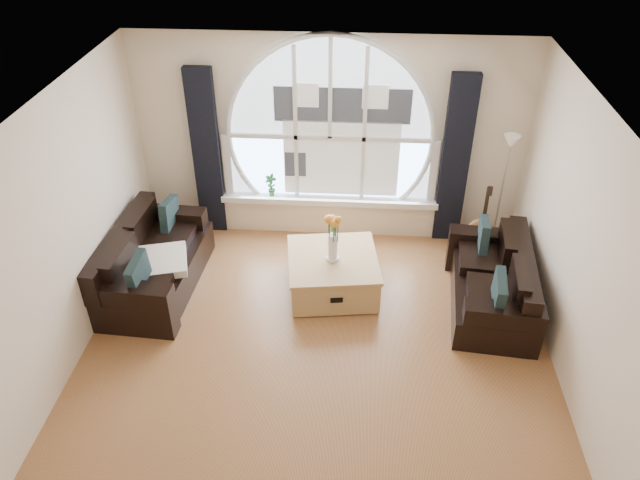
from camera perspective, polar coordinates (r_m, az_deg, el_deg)
The scene contains 20 objects.
ground at distance 6.38m, azimuth -0.57°, elevation -12.43°, with size 5.00×5.50×0.01m, color brown.
ceiling at distance 4.78m, azimuth -0.76°, elevation 10.26°, with size 5.00×5.50×0.01m, color silver.
wall_back at distance 7.84m, azimuth 0.95°, elevation 9.49°, with size 5.00×0.01×2.70m, color beige.
wall_left at distance 6.17m, azimuth -24.50°, elevation -1.51°, with size 0.01×5.50×2.70m, color beige.
wall_right at distance 5.86m, azimuth 24.55°, elevation -3.51°, with size 0.01×5.50×2.70m, color beige.
attic_slope at distance 5.25m, azimuth 24.07°, elevation 5.21°, with size 0.92×5.50×0.72m, color silver.
arched_window at distance 7.70m, azimuth 0.96°, elevation 11.25°, with size 2.60×0.06×2.15m, color silver.
window_sill at distance 8.14m, azimuth 0.86°, elevation 3.83°, with size 2.90×0.22×0.08m, color white.
window_frame at distance 7.67m, azimuth 0.95°, elevation 11.17°, with size 2.76×0.08×2.15m, color white.
neighbor_house at distance 7.73m, azimuth 2.07°, elevation 10.32°, with size 1.70×0.02×1.50m, color silver.
curtain_left at distance 8.05m, azimuth -10.67°, elevation 8.02°, with size 0.35×0.12×2.30m, color black.
curtain_right at distance 7.90m, azimuth 12.64°, elevation 7.25°, with size 0.35×0.12×2.30m, color black.
sofa_left at distance 7.46m, azimuth -15.40°, elevation -1.80°, with size 0.91×1.81×0.81m, color black.
sofa_right at distance 7.18m, azimuth 15.95°, elevation -3.49°, with size 0.83×1.66×0.74m, color black.
coffee_chest at distance 7.22m, azimuth 1.21°, elevation -3.09°, with size 1.05×1.05×0.51m, color #A37E46.
throw_blanket at distance 7.23m, azimuth -14.69°, elevation -1.96°, with size 0.55×0.55×0.10m, color silver.
vase_flowers at distance 6.85m, azimuth 1.24°, elevation 0.79°, with size 0.24×0.24×0.70m, color white.
floor_lamp at distance 8.05m, azimuth 16.77°, elevation 4.26°, with size 0.24×0.24×1.60m, color #B2B2B2.
guitar at distance 7.97m, azimuth 15.13°, elevation 1.96°, with size 0.36×0.24×1.06m, color brown.
potted_plant at distance 8.12m, azimuth -4.66°, elevation 5.20°, with size 0.16×0.11×0.31m, color #1E6023.
Camera 1 is at (0.36, -4.34, 4.66)m, focal length 33.84 mm.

